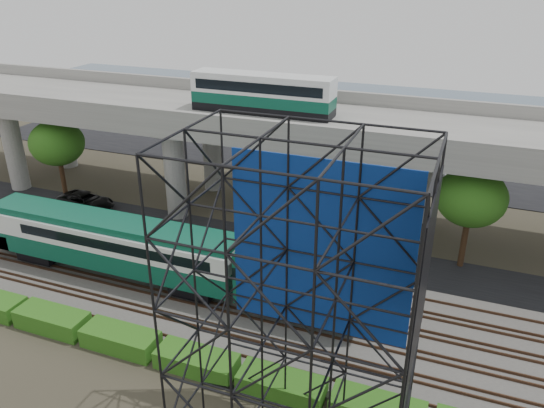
% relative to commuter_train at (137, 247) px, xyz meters
% --- Properties ---
extents(ground, '(140.00, 140.00, 0.00)m').
position_rel_commuter_train_xyz_m(ground, '(6.86, -2.00, -2.88)').
color(ground, '#474233').
rests_on(ground, ground).
extents(ballast_bed, '(90.00, 12.00, 0.20)m').
position_rel_commuter_train_xyz_m(ballast_bed, '(6.86, 0.00, -2.78)').
color(ballast_bed, slate).
rests_on(ballast_bed, ground).
extents(service_road, '(90.00, 5.00, 0.08)m').
position_rel_commuter_train_xyz_m(service_road, '(6.86, 8.50, -2.84)').
color(service_road, black).
rests_on(service_road, ground).
extents(parking_lot, '(90.00, 18.00, 0.08)m').
position_rel_commuter_train_xyz_m(parking_lot, '(6.86, 32.00, -2.84)').
color(parking_lot, black).
rests_on(parking_lot, ground).
extents(harbor_water, '(140.00, 40.00, 0.03)m').
position_rel_commuter_train_xyz_m(harbor_water, '(6.86, 54.00, -2.87)').
color(harbor_water, '#42546C').
rests_on(harbor_water, ground).
extents(rail_tracks, '(90.00, 9.52, 0.16)m').
position_rel_commuter_train_xyz_m(rail_tracks, '(6.86, -0.00, -2.60)').
color(rail_tracks, '#472D1E').
rests_on(rail_tracks, ballast_bed).
extents(commuter_train, '(29.30, 3.06, 4.30)m').
position_rel_commuter_train_xyz_m(commuter_train, '(0.00, 0.00, 0.00)').
color(commuter_train, black).
rests_on(commuter_train, rail_tracks).
extents(overpass, '(80.00, 12.00, 12.40)m').
position_rel_commuter_train_xyz_m(overpass, '(6.62, 14.00, 5.33)').
color(overpass, '#9E9B93').
rests_on(overpass, ground).
extents(scaffold_tower, '(9.36, 6.36, 15.00)m').
position_rel_commuter_train_xyz_m(scaffold_tower, '(14.82, -9.98, 4.59)').
color(scaffold_tower, black).
rests_on(scaffold_tower, ground).
extents(hedge_strip, '(34.60, 1.80, 1.20)m').
position_rel_commuter_train_xyz_m(hedge_strip, '(7.87, -6.30, -2.32)').
color(hedge_strip, '#285814').
rests_on(hedge_strip, ground).
extents(trees, '(40.94, 16.94, 7.69)m').
position_rel_commuter_train_xyz_m(trees, '(2.19, 14.17, 2.69)').
color(trees, '#382314').
rests_on(trees, ground).
extents(suv, '(5.66, 2.99, 1.52)m').
position_rel_commuter_train_xyz_m(suv, '(-11.69, 8.74, -2.04)').
color(suv, black).
rests_on(suv, service_road).
extents(parked_cars, '(33.66, 9.33, 1.27)m').
position_rel_commuter_train_xyz_m(parked_cars, '(8.78, 31.76, -2.22)').
color(parked_cars, white).
rests_on(parked_cars, parking_lot).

